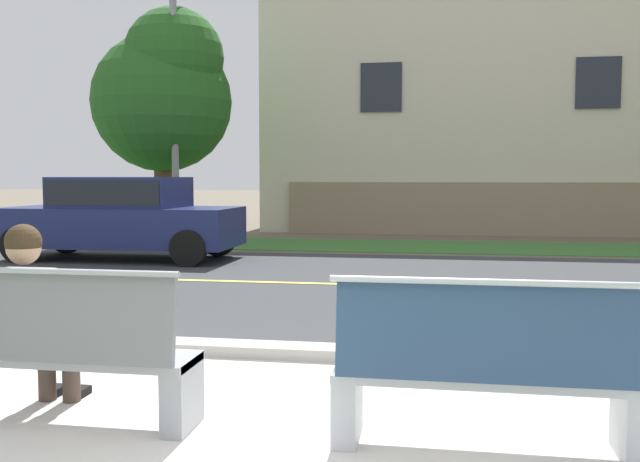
% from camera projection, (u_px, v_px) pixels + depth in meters
% --- Properties ---
extents(ground_plane, '(140.00, 140.00, 0.00)m').
position_uv_depth(ground_plane, '(377.00, 272.00, 11.57)').
color(ground_plane, '#665B4C').
extents(sidewalk_pavement, '(44.00, 3.60, 0.01)m').
position_uv_depth(sidewalk_pavement, '(258.00, 443.00, 4.10)').
color(sidewalk_pavement, beige).
rests_on(sidewalk_pavement, ground_plane).
extents(curb_edge, '(44.00, 0.30, 0.11)m').
position_uv_depth(curb_edge, '(316.00, 353.00, 6.01)').
color(curb_edge, '#ADA89E').
rests_on(curb_edge, ground_plane).
extents(street_asphalt, '(52.00, 8.00, 0.01)m').
position_uv_depth(street_asphalt, '(367.00, 285.00, 10.10)').
color(street_asphalt, '#383A3D').
rests_on(street_asphalt, ground_plane).
extents(road_centre_line, '(48.00, 0.14, 0.01)m').
position_uv_depth(road_centre_line, '(367.00, 285.00, 10.10)').
color(road_centre_line, '#E0CC4C').
rests_on(road_centre_line, ground_plane).
extents(far_verge_grass, '(48.00, 2.80, 0.02)m').
position_uv_depth(far_verge_grass, '(394.00, 246.00, 15.77)').
color(far_verge_grass, '#38702D').
rests_on(far_verge_grass, ground_plane).
extents(bench_left, '(1.70, 0.48, 1.01)m').
position_uv_depth(bench_left, '(57.00, 355.00, 4.35)').
color(bench_left, '#9EA0A8').
rests_on(bench_left, ground_plane).
extents(bench_right, '(1.70, 0.48, 1.01)m').
position_uv_depth(bench_right, '(486.00, 375.00, 3.91)').
color(bench_right, silver).
rests_on(bench_right, ground_plane).
extents(seated_person_grey, '(0.52, 0.68, 1.25)m').
position_uv_depth(seated_person_grey, '(34.00, 313.00, 4.54)').
color(seated_person_grey, '#47382D').
rests_on(seated_person_grey, ground_plane).
extents(car_navy_far, '(4.30, 1.86, 1.54)m').
position_uv_depth(car_navy_far, '(122.00, 214.00, 13.21)').
color(car_navy_far, navy).
rests_on(car_navy_far, ground_plane).
extents(streetlamp, '(0.24, 2.10, 7.14)m').
position_uv_depth(streetlamp, '(177.00, 65.00, 16.09)').
color(streetlamp, gray).
rests_on(streetlamp, ground_plane).
extents(shade_tree_far_left, '(3.34, 3.34, 5.51)m').
position_uv_depth(shade_tree_far_left, '(165.00, 92.00, 16.92)').
color(shade_tree_far_left, brown).
rests_on(shade_tree_far_left, ground_plane).
extents(garden_wall, '(13.00, 0.36, 1.40)m').
position_uv_depth(garden_wall, '(534.00, 209.00, 18.48)').
color(garden_wall, gray).
rests_on(garden_wall, ground_plane).
extents(house_across_street, '(13.22, 6.91, 7.73)m').
position_uv_depth(house_across_street, '(480.00, 99.00, 21.59)').
color(house_across_street, beige).
rests_on(house_across_street, ground_plane).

